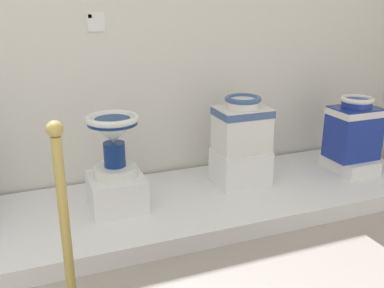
% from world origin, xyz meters
% --- Properties ---
extents(display_platform, '(3.65, 0.97, 0.11)m').
position_xyz_m(display_platform, '(2.14, 2.05, 0.06)').
color(display_platform, white).
rests_on(display_platform, ground_plane).
extents(plinth_block_pale_glazed, '(0.34, 0.35, 0.22)m').
position_xyz_m(plinth_block_pale_glazed, '(1.70, 2.07, 0.22)').
color(plinth_block_pale_glazed, white).
rests_on(plinth_block_pale_glazed, display_platform).
extents(antique_toilet_pale_glazed, '(0.32, 0.32, 0.39)m').
position_xyz_m(antique_toilet_pale_glazed, '(1.70, 2.07, 0.58)').
color(antique_toilet_pale_glazed, white).
rests_on(antique_toilet_pale_glazed, plinth_block_pale_glazed).
extents(plinth_block_tall_cobalt, '(0.37, 0.30, 0.24)m').
position_xyz_m(plinth_block_tall_cobalt, '(2.63, 2.15, 0.23)').
color(plinth_block_tall_cobalt, white).
rests_on(plinth_block_tall_cobalt, display_platform).
extents(antique_toilet_tall_cobalt, '(0.37, 0.28, 0.39)m').
position_xyz_m(antique_toilet_tall_cobalt, '(2.63, 2.15, 0.55)').
color(antique_toilet_tall_cobalt, white).
rests_on(antique_toilet_tall_cobalt, plinth_block_tall_cobalt).
extents(plinth_block_rightmost, '(0.28, 0.38, 0.11)m').
position_xyz_m(plinth_block_rightmost, '(3.53, 2.04, 0.16)').
color(plinth_block_rightmost, white).
rests_on(plinth_block_rightmost, display_platform).
extents(antique_toilet_rightmost, '(0.36, 0.27, 0.48)m').
position_xyz_m(antique_toilet_rightmost, '(3.53, 2.04, 0.46)').
color(antique_toilet_rightmost, '#1D3297').
rests_on(antique_toilet_rightmost, plinth_block_rightmost).
extents(info_placard_second, '(0.12, 0.01, 0.12)m').
position_xyz_m(info_placard_second, '(1.72, 2.55, 1.24)').
color(info_placard_second, white).
extents(stanchion_post_near_left, '(0.26, 0.26, 0.96)m').
position_xyz_m(stanchion_post_near_left, '(1.32, 1.15, 0.28)').
color(stanchion_post_near_left, '#B49847').
rests_on(stanchion_post_near_left, ground_plane).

